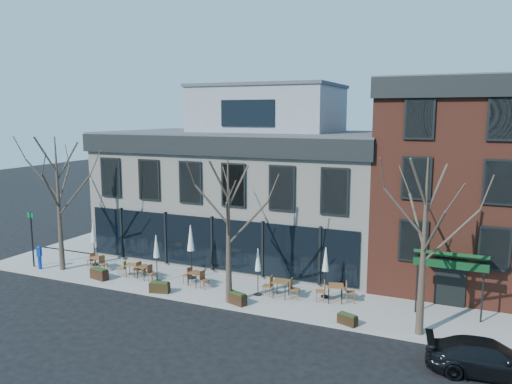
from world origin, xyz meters
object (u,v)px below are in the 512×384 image
at_px(cafe_set_0, 97,262).
at_px(umbrella_0, 93,234).
at_px(call_box, 39,256).
at_px(parked_sedan, 489,358).

distance_m(cafe_set_0, umbrella_0, 1.74).
bearing_deg(cafe_set_0, call_box, -156.85).
distance_m(call_box, cafe_set_0, 3.47).
bearing_deg(parked_sedan, cafe_set_0, 72.06).
relative_size(call_box, umbrella_0, 0.53).
bearing_deg(cafe_set_0, umbrella_0, 140.83).
xyz_separation_m(call_box, cafe_set_0, (3.18, 1.36, -0.30)).
relative_size(parked_sedan, cafe_set_0, 2.44).
relative_size(parked_sedan, call_box, 2.97).
bearing_deg(call_box, parked_sedan, -5.70).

